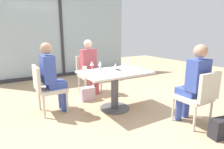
{
  "coord_description": "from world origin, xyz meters",
  "views": [
    {
      "loc": [
        -1.78,
        -2.84,
        1.44
      ],
      "look_at": [
        0.0,
        0.1,
        0.65
      ],
      "focal_mm": 30.06,
      "sensor_mm": 36.0,
      "label": 1
    }
  ],
  "objects_px": {
    "wine_glass_2": "(116,66)",
    "handbag_0": "(88,94)",
    "person_near_window": "(90,64)",
    "wine_glass_1": "(128,60)",
    "person_front_right": "(194,81)",
    "coffee_cup": "(85,69)",
    "chair_front_right": "(199,95)",
    "wine_glass_0": "(92,63)",
    "handbag_1": "(221,128)",
    "chair_far_left": "(46,86)",
    "dining_table_main": "(115,82)",
    "wine_glass_5": "(139,63)",
    "chair_near_window": "(88,72)",
    "wine_glass_4": "(127,63)",
    "wine_glass_3": "(100,63)",
    "wine_glass_6": "(100,68)",
    "cell_phone_on_table": "(118,70)",
    "person_far_left": "(52,74)"
  },
  "relations": [
    {
      "from": "person_front_right",
      "to": "cell_phone_on_table",
      "type": "bearing_deg",
      "value": 118.72
    },
    {
      "from": "wine_glass_3",
      "to": "wine_glass_6",
      "type": "distance_m",
      "value": 0.46
    },
    {
      "from": "chair_front_right",
      "to": "handbag_0",
      "type": "relative_size",
      "value": 2.9
    },
    {
      "from": "chair_front_right",
      "to": "person_far_left",
      "type": "xyz_separation_m",
      "value": [
        -1.78,
        1.69,
        0.2
      ]
    },
    {
      "from": "wine_glass_2",
      "to": "handbag_0",
      "type": "distance_m",
      "value": 1.12
    },
    {
      "from": "chair_near_window",
      "to": "wine_glass_3",
      "type": "relative_size",
      "value": 4.7
    },
    {
      "from": "coffee_cup",
      "to": "handbag_1",
      "type": "xyz_separation_m",
      "value": [
        1.19,
        -1.91,
        -0.64
      ]
    },
    {
      "from": "person_front_right",
      "to": "coffee_cup",
      "type": "distance_m",
      "value": 1.86
    },
    {
      "from": "wine_glass_1",
      "to": "cell_phone_on_table",
      "type": "distance_m",
      "value": 0.5
    },
    {
      "from": "coffee_cup",
      "to": "handbag_0",
      "type": "bearing_deg",
      "value": 61.56
    },
    {
      "from": "wine_glass_4",
      "to": "wine_glass_5",
      "type": "xyz_separation_m",
      "value": [
        0.16,
        -0.15,
        0.0
      ]
    },
    {
      "from": "chair_front_right",
      "to": "wine_glass_0",
      "type": "bearing_deg",
      "value": 125.05
    },
    {
      "from": "wine_glass_1",
      "to": "wine_glass_3",
      "type": "height_order",
      "value": "same"
    },
    {
      "from": "person_front_right",
      "to": "wine_glass_1",
      "type": "height_order",
      "value": "person_front_right"
    },
    {
      "from": "chair_near_window",
      "to": "wine_glass_1",
      "type": "relative_size",
      "value": 4.7
    },
    {
      "from": "wine_glass_4",
      "to": "handbag_0",
      "type": "distance_m",
      "value": 1.14
    },
    {
      "from": "person_front_right",
      "to": "wine_glass_5",
      "type": "bearing_deg",
      "value": 109.18
    },
    {
      "from": "chair_far_left",
      "to": "dining_table_main",
      "type": "bearing_deg",
      "value": -22.87
    },
    {
      "from": "wine_glass_1",
      "to": "handbag_1",
      "type": "height_order",
      "value": "wine_glass_1"
    },
    {
      "from": "person_front_right",
      "to": "handbag_1",
      "type": "bearing_deg",
      "value": -93.91
    },
    {
      "from": "person_front_right",
      "to": "handbag_0",
      "type": "height_order",
      "value": "person_front_right"
    },
    {
      "from": "person_near_window",
      "to": "wine_glass_1",
      "type": "xyz_separation_m",
      "value": [
        0.53,
        -0.79,
        0.16
      ]
    },
    {
      "from": "cell_phone_on_table",
      "to": "dining_table_main",
      "type": "bearing_deg",
      "value": -157.18
    },
    {
      "from": "coffee_cup",
      "to": "wine_glass_5",
      "type": "bearing_deg",
      "value": -26.9
    },
    {
      "from": "wine_glass_2",
      "to": "wine_glass_4",
      "type": "xyz_separation_m",
      "value": [
        0.34,
        0.13,
        0.0
      ]
    },
    {
      "from": "person_far_left",
      "to": "wine_glass_1",
      "type": "relative_size",
      "value": 6.81
    },
    {
      "from": "chair_near_window",
      "to": "wine_glass_4",
      "type": "bearing_deg",
      "value": -77.81
    },
    {
      "from": "chair_far_left",
      "to": "handbag_0",
      "type": "distance_m",
      "value": 0.98
    },
    {
      "from": "person_front_right",
      "to": "wine_glass_5",
      "type": "distance_m",
      "value": 1.01
    },
    {
      "from": "wine_glass_6",
      "to": "handbag_1",
      "type": "relative_size",
      "value": 0.62
    },
    {
      "from": "handbag_1",
      "to": "chair_front_right",
      "type": "bearing_deg",
      "value": 97.8
    },
    {
      "from": "wine_glass_2",
      "to": "wine_glass_5",
      "type": "bearing_deg",
      "value": -1.87
    },
    {
      "from": "wine_glass_5",
      "to": "handbag_1",
      "type": "distance_m",
      "value": 1.65
    },
    {
      "from": "chair_far_left",
      "to": "cell_phone_on_table",
      "type": "height_order",
      "value": "chair_far_left"
    },
    {
      "from": "wine_glass_2",
      "to": "chair_front_right",
      "type": "bearing_deg",
      "value": -52.06
    },
    {
      "from": "person_near_window",
      "to": "wine_glass_5",
      "type": "bearing_deg",
      "value": -71.25
    },
    {
      "from": "dining_table_main",
      "to": "person_front_right",
      "type": "relative_size",
      "value": 0.97
    },
    {
      "from": "chair_front_right",
      "to": "person_near_window",
      "type": "relative_size",
      "value": 0.69
    },
    {
      "from": "wine_glass_1",
      "to": "chair_front_right",
      "type": "bearing_deg",
      "value": -81.49
    },
    {
      "from": "dining_table_main",
      "to": "cell_phone_on_table",
      "type": "xyz_separation_m",
      "value": [
        0.12,
        0.07,
        0.2
      ]
    },
    {
      "from": "wine_glass_5",
      "to": "handbag_0",
      "type": "height_order",
      "value": "wine_glass_5"
    },
    {
      "from": "cell_phone_on_table",
      "to": "wine_glass_2",
      "type": "bearing_deg",
      "value": -139.16
    },
    {
      "from": "wine_glass_3",
      "to": "wine_glass_4",
      "type": "distance_m",
      "value": 0.51
    },
    {
      "from": "person_front_right",
      "to": "wine_glass_0",
      "type": "bearing_deg",
      "value": 127.08
    },
    {
      "from": "coffee_cup",
      "to": "wine_glass_3",
      "type": "bearing_deg",
      "value": -9.7
    },
    {
      "from": "chair_near_window",
      "to": "wine_glass_0",
      "type": "distance_m",
      "value": 1.02
    },
    {
      "from": "chair_far_left",
      "to": "person_near_window",
      "type": "bearing_deg",
      "value": 28.96
    },
    {
      "from": "chair_far_left",
      "to": "wine_glass_2",
      "type": "distance_m",
      "value": 1.28
    },
    {
      "from": "person_near_window",
      "to": "wine_glass_6",
      "type": "distance_m",
      "value": 1.33
    },
    {
      "from": "chair_near_window",
      "to": "wine_glass_0",
      "type": "relative_size",
      "value": 4.7
    }
  ]
}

